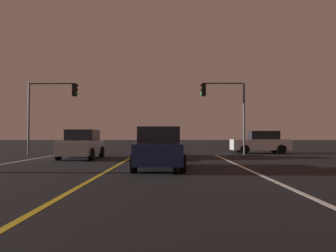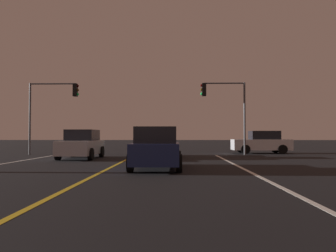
% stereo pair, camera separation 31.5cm
% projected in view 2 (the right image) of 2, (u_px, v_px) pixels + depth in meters
% --- Properties ---
extents(lane_edge_right, '(0.16, 30.46, 0.01)m').
position_uv_depth(lane_edge_right, '(294.00, 193.00, 7.92)').
color(lane_edge_right, silver).
rests_on(lane_edge_right, ground).
extents(lane_center_divider, '(0.16, 30.46, 0.01)m').
position_uv_depth(lane_center_divider, '(60.00, 193.00, 8.04)').
color(lane_center_divider, gold).
rests_on(lane_center_divider, ground).
extents(car_ahead_far, '(2.02, 4.30, 1.70)m').
position_uv_depth(car_ahead_far, '(161.00, 144.00, 21.14)').
color(car_ahead_far, black).
rests_on(car_ahead_far, ground).
extents(car_crossing_side, '(4.30, 2.02, 1.70)m').
position_uv_depth(car_crossing_side, '(262.00, 142.00, 25.61)').
color(car_crossing_side, black).
rests_on(car_crossing_side, ground).
extents(car_oncoming, '(2.02, 4.30, 1.70)m').
position_uv_depth(car_oncoming, '(82.00, 145.00, 19.87)').
color(car_oncoming, black).
rests_on(car_oncoming, ground).
extents(car_lead_same_lane, '(2.02, 4.30, 1.70)m').
position_uv_depth(car_lead_same_lane, '(157.00, 149.00, 13.74)').
color(car_lead_same_lane, black).
rests_on(car_lead_same_lane, ground).
extents(traffic_light_near_right, '(3.16, 0.36, 5.08)m').
position_uv_depth(traffic_light_near_right, '(223.00, 101.00, 23.73)').
color(traffic_light_near_right, '#4C4C51').
rests_on(traffic_light_near_right, ground).
extents(traffic_light_near_left, '(3.56, 0.36, 5.08)m').
position_uv_depth(traffic_light_near_left, '(54.00, 101.00, 23.99)').
color(traffic_light_near_left, '#4C4C51').
rests_on(traffic_light_near_left, ground).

